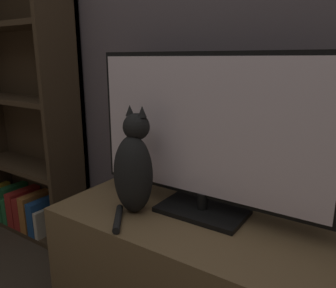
% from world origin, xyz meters
% --- Properties ---
extents(wall_back, '(4.80, 0.05, 2.60)m').
position_xyz_m(wall_back, '(0.00, 1.22, 1.30)').
color(wall_back, '#564C51').
rests_on(wall_back, ground_plane).
extents(tv_stand, '(1.16, 0.54, 0.51)m').
position_xyz_m(tv_stand, '(0.00, 0.91, 0.25)').
color(tv_stand, brown).
rests_on(tv_stand, ground_plane).
extents(tv, '(1.02, 0.22, 0.66)m').
position_xyz_m(tv, '(0.01, 0.99, 0.85)').
color(tv, black).
rests_on(tv, tv_stand).
extents(cat, '(0.18, 0.28, 0.45)m').
position_xyz_m(cat, '(-0.23, 0.84, 0.70)').
color(cat, black).
rests_on(cat, tv_stand).
extents(bookshelf, '(0.86, 0.28, 1.78)m').
position_xyz_m(bookshelf, '(-1.34, 1.09, 0.76)').
color(bookshelf, '#3D2D1E').
rests_on(bookshelf, ground_plane).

